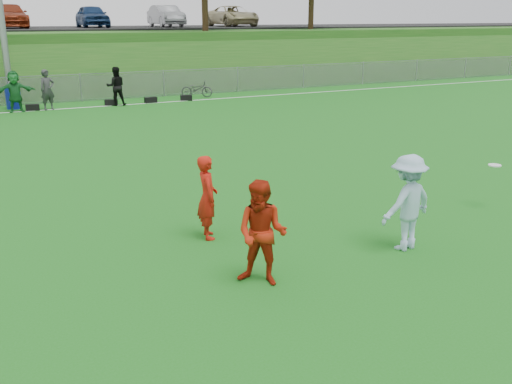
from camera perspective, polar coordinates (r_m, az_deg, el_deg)
ground at (r=9.58m, az=3.40°, el=-6.37°), size 120.00×120.00×0.00m
sideline_far at (r=26.28m, az=-16.28°, el=8.16°), size 60.00×0.10×0.01m
fence at (r=28.16m, az=-17.12°, el=9.97°), size 58.00×0.06×1.30m
berm at (r=38.95m, az=-19.96°, el=12.78°), size 120.00×18.00×3.00m
parking_lot at (r=40.88m, az=-20.52°, el=15.07°), size 120.00×12.00×0.10m
car_row at (r=39.77m, az=-22.22°, el=15.98°), size 32.04×5.18×1.44m
spectator_row at (r=25.87m, az=-22.28°, el=9.32°), size 7.78×0.80×1.69m
gear_bags at (r=26.64m, az=-13.20°, el=8.77°), size 7.42×0.45×0.26m
player_red_left at (r=10.12m, az=-4.88°, el=-0.53°), size 0.46×0.61×1.51m
player_red_center at (r=8.32m, az=0.61°, el=-4.16°), size 0.98×0.97×1.59m
player_blue at (r=9.91m, az=14.89°, el=-1.03°), size 1.15×0.78×1.65m
frisbee at (r=12.66m, az=22.77°, el=2.48°), size 0.26×0.26×0.02m
recycling_bin at (r=26.89m, az=-23.10°, el=8.66°), size 0.77×0.77×0.93m
bicycle at (r=28.55m, az=-5.95°, el=10.21°), size 1.60×1.18×0.80m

